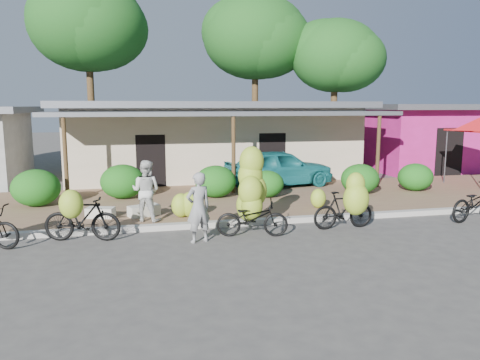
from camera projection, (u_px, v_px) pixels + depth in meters
The scene contains 26 objects.
ground at pixel (289, 245), 10.81m from camera, with size 100.00×100.00×0.00m, color #44423F.
sidewalk at pixel (241, 200), 15.61m from camera, with size 60.00×6.00×0.12m, color olive.
curb at pixel (265, 221), 12.72m from camera, with size 60.00×0.25×0.15m, color #A8A399.
shop_main at pixel (211, 138), 21.06m from camera, with size 13.00×8.50×3.35m.
shop_pink at pixel (418, 136), 23.44m from camera, with size 6.00×6.00×3.25m.
tree_far_center at pixel (84, 23), 23.91m from camera, with size 5.95×5.89×9.61m.
tree_center_right at pixel (252, 35), 26.41m from camera, with size 5.97×5.91×9.37m.
tree_near_right at pixel (331, 54), 25.55m from camera, with size 5.05×4.91×7.84m.
hedge_0 at pixel (36, 188), 14.34m from camera, with size 1.46×1.32×1.14m, color #165613.
hedge_1 at pixel (123, 181), 15.55m from camera, with size 1.46×1.32×1.14m, color #165613.
hedge_2 at pixel (216, 181), 15.76m from camera, with size 1.38×1.24×1.08m, color #165613.
hedge_3 at pixel (267, 184), 15.78m from camera, with size 1.16×1.05×0.91m, color #165613.
hedge_4 at pixel (360, 179), 16.39m from camera, with size 1.35×1.21×1.05m, color #165613.
hedge_5 at pixel (415, 177), 16.99m from camera, with size 1.28×1.15×1.00m, color #165613.
bike_left at pixel (81, 217), 10.96m from camera, with size 1.88×1.31×1.36m.
bike_center at pixel (252, 199), 11.68m from camera, with size 1.84×1.33×2.18m.
bike_right at pixel (348, 205), 11.94m from camera, with size 1.67×1.18×1.58m.
bike_far_right at pixel (476, 202), 13.06m from camera, with size 2.08×1.18×1.03m.
loose_banana_a at pixel (181, 205), 12.95m from camera, with size 0.54×0.46×0.67m, color #9EB32C.
loose_banana_b at pixel (190, 204), 12.97m from camera, with size 0.57×0.48×0.71m, color #9EB32C.
loose_banana_c at pixel (318, 198), 14.14m from camera, with size 0.47×0.40×0.59m, color #9EB32C.
sack_near at pixel (144, 211), 13.13m from camera, with size 0.85×0.40×0.30m, color beige.
sack_far at pixel (100, 213), 12.94m from camera, with size 0.75×0.38×0.28m, color beige.
vendor at pixel (198, 207), 10.91m from camera, with size 0.61×0.40×1.67m, color gray.
bystander at pixel (146, 191), 12.47m from camera, with size 0.80×0.62×1.64m, color silver.
teal_van at pixel (279, 168), 17.85m from camera, with size 1.70×4.21×1.44m, color #196E72.
Camera 1 is at (-3.43, -9.92, 3.19)m, focal length 35.00 mm.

